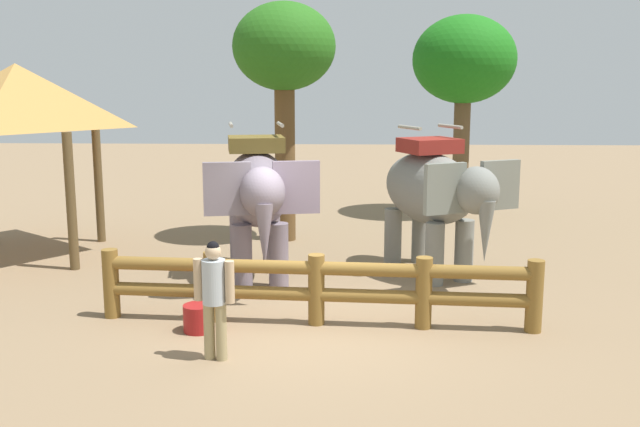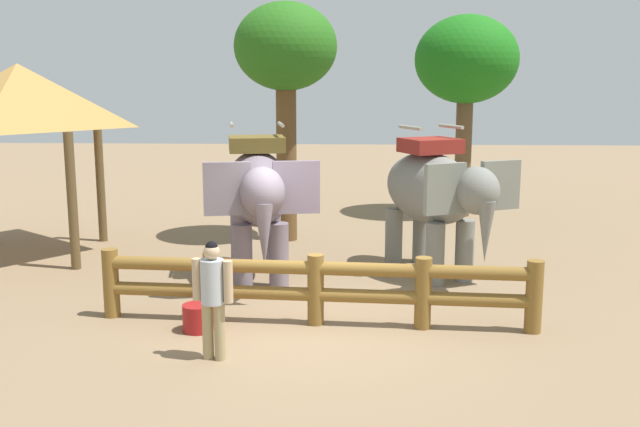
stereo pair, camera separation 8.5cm
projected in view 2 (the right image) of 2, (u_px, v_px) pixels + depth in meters
The scene contains 9 objects.
ground_plane at pixel (315, 327), 10.55m from camera, with size 60.00×60.00×0.00m, color #846B4E.
log_fence at pixel (316, 284), 10.56m from camera, with size 6.45×0.65×1.05m.
elephant_near_left at pixel (258, 193), 12.75m from camera, with size 1.98×3.33×2.80m.
elephant_center at pixel (435, 193), 13.02m from camera, with size 2.47×3.23×2.74m.
tourist_woman_in_black at pixel (213, 292), 9.18m from camera, with size 0.54×0.36×1.56m.
thatched_shelter at pixel (19, 98), 14.28m from camera, with size 3.65×3.65×3.86m.
tree_far_left at pixel (466, 63), 18.44m from camera, with size 2.64×2.64×5.17m.
tree_back_center at pixel (286, 55), 15.54m from camera, with size 2.22×2.22×5.19m.
feed_bucket at pixel (198, 318), 10.34m from camera, with size 0.44×0.44×0.39m.
Camera 2 is at (0.53, -10.06, 3.55)m, focal length 40.64 mm.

